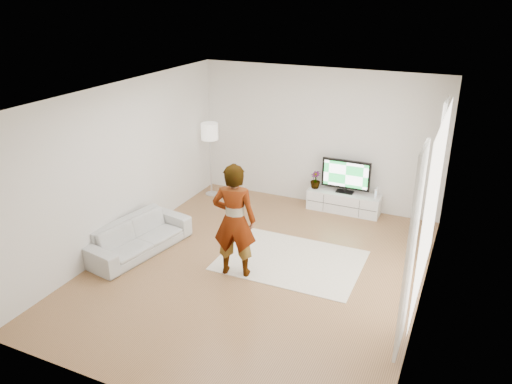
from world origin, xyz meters
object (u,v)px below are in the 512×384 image
at_px(sofa, 138,236).
at_px(floor_lamp, 210,135).
at_px(rug, 291,260).
at_px(player, 234,221).
at_px(media_console, 344,202).
at_px(television, 346,175).

distance_m(sofa, floor_lamp, 2.95).
bearing_deg(rug, player, -132.27).
distance_m(media_console, floor_lamp, 3.10).
relative_size(player, floor_lamp, 1.15).
bearing_deg(television, rug, -96.57).
bearing_deg(rug, sofa, -162.97).
relative_size(media_console, floor_lamp, 0.91).
bearing_deg(player, media_console, -121.04).
distance_m(player, sofa, 1.94).
relative_size(rug, sofa, 1.21).
distance_m(media_console, sofa, 4.11).
distance_m(rug, sofa, 2.62).
relative_size(media_console, player, 0.79).
height_order(television, floor_lamp, floor_lamp).
bearing_deg(media_console, floor_lamp, -173.92).
bearing_deg(television, media_console, -90.00).
distance_m(television, sofa, 4.16).
xyz_separation_m(rug, floor_lamp, (-2.60, 1.98, 1.34)).
bearing_deg(television, player, -106.96).
xyz_separation_m(media_console, television, (0.00, 0.03, 0.57)).
height_order(media_console, floor_lamp, floor_lamp).
height_order(player, sofa, player).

